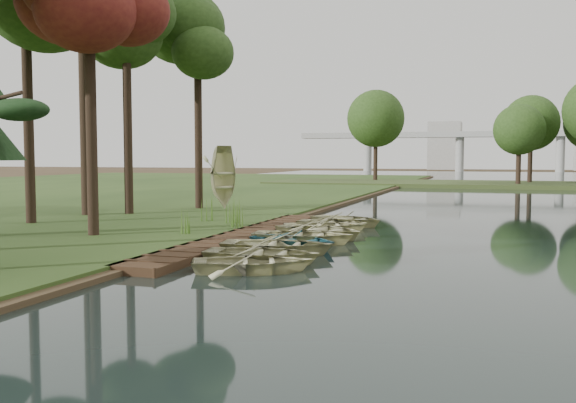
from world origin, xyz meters
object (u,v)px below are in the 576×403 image
(boardwalk, at_px, (243,237))
(rowboat_0, at_px, (253,260))
(rowboat_1, at_px, (262,251))
(rowboat_2, at_px, (277,243))
(stored_rowboat, at_px, (223,202))

(boardwalk, bearing_deg, rowboat_0, -65.72)
(boardwalk, xyz_separation_m, rowboat_1, (2.63, -4.96, 0.26))
(rowboat_1, xyz_separation_m, rowboat_2, (-0.14, 1.82, 0.02))
(rowboat_0, bearing_deg, boardwalk, 1.82)
(boardwalk, xyz_separation_m, rowboat_2, (2.49, -3.14, 0.28))
(rowboat_1, height_order, stored_rowboat, stored_rowboat)
(boardwalk, relative_size, rowboat_0, 4.80)
(rowboat_1, relative_size, stored_rowboat, 0.99)
(rowboat_0, relative_size, rowboat_1, 0.95)
(boardwalk, distance_m, stored_rowboat, 11.60)
(rowboat_2, bearing_deg, boardwalk, 30.01)
(boardwalk, xyz_separation_m, rowboat_0, (2.88, -6.39, 0.24))
(stored_rowboat, bearing_deg, rowboat_1, -125.93)
(rowboat_0, relative_size, stored_rowboat, 0.94)
(rowboat_2, xyz_separation_m, stored_rowboat, (-7.82, 13.43, 0.24))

